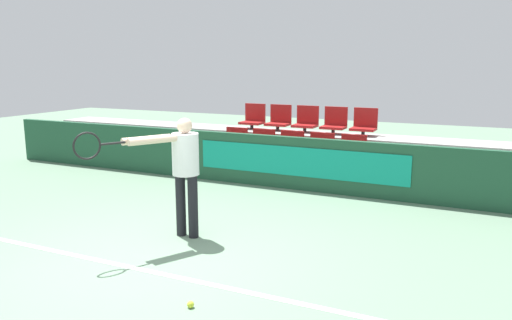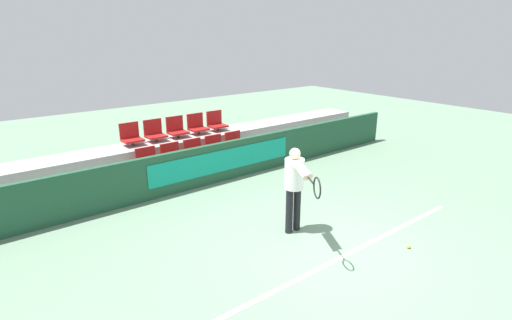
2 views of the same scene
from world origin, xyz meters
The scene contains 17 objects.
ground_plane centered at (0.00, 0.00, 0.00)m, with size 30.00×30.00×0.00m, color slate.
court_baseline centered at (0.00, -0.24, 0.00)m, with size 6.19×0.08×0.01m.
barrier_wall centered at (0.01, 3.87, 0.48)m, with size 12.88×0.14×0.95m.
bleacher_tier_front centered at (0.00, 4.39, 0.21)m, with size 12.48×0.88×0.42m.
bleacher_tier_middle centered at (0.00, 5.27, 0.42)m, with size 12.48×0.88×0.84m.
stadium_chair_0 centered at (-1.22, 4.51, 0.64)m, with size 0.48×0.39×0.54m.
stadium_chair_1 centered at (-0.61, 4.51, 0.64)m, with size 0.48×0.39×0.54m.
stadium_chair_2 centered at (0.00, 4.51, 0.64)m, with size 0.48×0.39×0.54m.
stadium_chair_3 centered at (0.61, 4.51, 0.64)m, with size 0.48×0.39×0.54m.
stadium_chair_4 centered at (1.22, 4.51, 0.64)m, with size 0.48×0.39×0.54m.
stadium_chair_5 centered at (-1.22, 5.39, 1.06)m, with size 0.48×0.39×0.54m.
stadium_chair_6 centered at (-0.61, 5.39, 1.06)m, with size 0.48×0.39×0.54m.
stadium_chair_7 centered at (0.00, 5.39, 1.06)m, with size 0.48×0.39×0.54m.
stadium_chair_8 centered at (0.61, 5.39, 1.06)m, with size 0.48×0.39×0.54m.
stadium_chair_9 centered at (1.22, 5.39, 1.06)m, with size 0.48×0.39×0.54m.
tennis_player centered at (-0.09, 0.85, 0.98)m, with size 0.86×1.41×1.57m.
tennis_ball centered at (1.05, -0.75, 0.03)m, with size 0.07×0.07×0.07m.
Camera 1 is at (3.45, -4.40, 2.26)m, focal length 35.00 mm.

